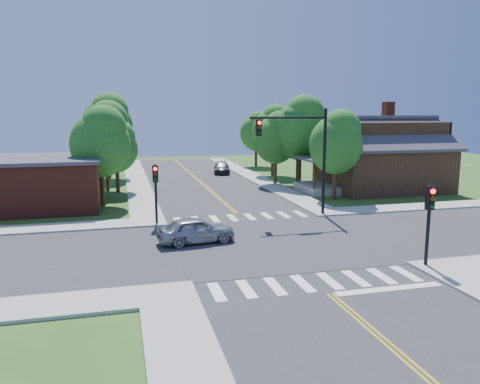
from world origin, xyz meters
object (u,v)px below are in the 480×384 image
object	(u,v)px
signal_pole_se	(430,210)
signal_pole_nw	(156,183)
car_silver	(196,231)
car_dgrey	(222,168)
house_ne	(381,153)
signal_mast_ne	(301,145)

from	to	relation	value
signal_pole_se	signal_pole_nw	bearing A→B (deg)	135.00
car_silver	car_dgrey	world-z (taller)	car_silver
signal_pole_se	house_ne	world-z (taller)	house_ne
signal_pole_se	car_dgrey	distance (m)	34.15
signal_mast_ne	signal_pole_nw	size ratio (longest dim) A/B	1.89
house_ne	car_silver	size ratio (longest dim) A/B	3.03
signal_mast_ne	signal_pole_nw	distance (m)	9.76
car_silver	signal_pole_se	bearing A→B (deg)	-131.58
signal_pole_nw	car_silver	world-z (taller)	signal_pole_nw
signal_pole_se	signal_pole_nw	world-z (taller)	same
signal_pole_se	car_silver	size ratio (longest dim) A/B	0.88
signal_pole_se	car_dgrey	world-z (taller)	signal_pole_se
signal_pole_nw	signal_mast_ne	bearing A→B (deg)	0.07
car_silver	signal_pole_nw	bearing A→B (deg)	13.38
signal_mast_ne	car_dgrey	size ratio (longest dim) A/B	1.57
signal_mast_ne	signal_pole_se	distance (m)	11.55
signal_mast_ne	house_ne	bearing A→B (deg)	37.68
signal_pole_se	house_ne	distance (m)	22.03
signal_pole_nw	car_dgrey	world-z (taller)	signal_pole_nw
signal_pole_se	car_silver	xyz separation A→B (m)	(-9.47, 6.53, -1.96)
signal_pole_nw	house_ne	size ratio (longest dim) A/B	0.29
signal_pole_nw	car_dgrey	xyz separation A→B (m)	(9.08, 22.82, -2.03)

